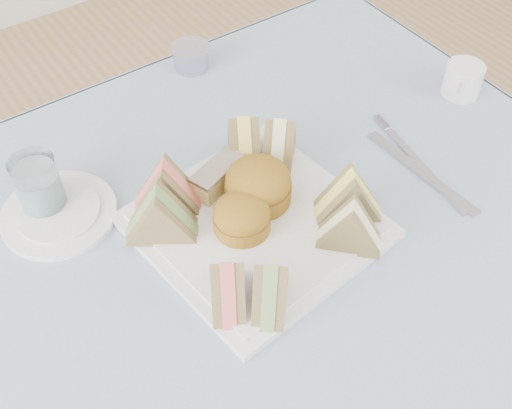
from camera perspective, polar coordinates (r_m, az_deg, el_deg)
table at (r=1.15m, az=2.81°, el=-17.42°), size 0.90×0.90×0.74m
tablecloth at (r=0.83m, az=3.76°, el=-6.75°), size 1.02×1.02×0.01m
serving_plate at (r=0.87m, az=0.00°, el=-1.93°), size 0.31×0.31×0.01m
sandwich_fl_a at (r=0.76m, az=-2.54°, el=-6.82°), size 0.08×0.09×0.07m
sandwich_fl_b at (r=0.76m, az=1.31°, el=-7.03°), size 0.08×0.09×0.07m
sandwich_fr_a at (r=0.85m, az=8.34°, el=0.97°), size 0.10×0.08×0.08m
sandwich_fr_b at (r=0.82m, az=8.43°, el=-1.74°), size 0.09×0.09×0.08m
sandwich_bl_a at (r=0.83m, az=-8.58°, el=-0.69°), size 0.10×0.09×0.08m
sandwich_bl_b at (r=0.86m, az=-8.01°, el=1.79°), size 0.10×0.09×0.08m
sandwich_br_a at (r=0.92m, az=2.10°, el=5.70°), size 0.09×0.09×0.08m
sandwich_br_b at (r=0.92m, az=-1.08°, el=5.89°), size 0.08×0.10×0.08m
scone_left at (r=0.84m, az=-1.28°, el=-1.04°), size 0.08×0.08×0.05m
scone_right at (r=0.87m, az=0.19°, el=1.80°), size 0.13×0.13×0.06m
pastry_slice at (r=0.89m, az=-3.40°, el=2.50°), size 0.09×0.06×0.04m
side_plate at (r=0.92m, az=-17.12°, el=-0.80°), size 0.20×0.20×0.01m
water_glass at (r=0.91m, az=-18.75°, el=1.60°), size 0.07×0.07×0.09m
tea_strainer at (r=1.13m, az=-5.79°, el=12.81°), size 0.07×0.07×0.04m
knife at (r=0.97m, az=14.47°, el=2.80°), size 0.03×0.21×0.00m
fork at (r=0.98m, az=14.74°, el=3.03°), size 0.04×0.19×0.00m
creamer_jug at (r=1.12m, az=17.91°, el=10.51°), size 0.08×0.08×0.05m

